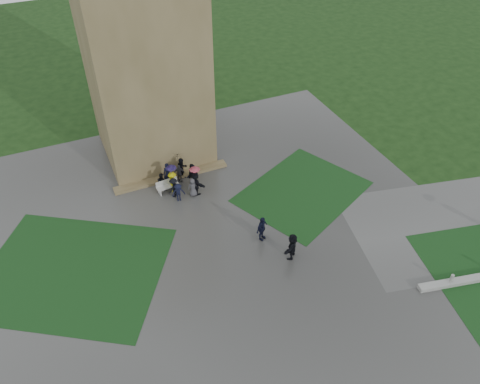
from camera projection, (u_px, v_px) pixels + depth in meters
name	position (u px, v px, depth m)	size (l,w,h in m)	color
ground	(223.00, 274.00, 29.03)	(120.00, 120.00, 0.00)	black
plaza	(211.00, 252.00, 30.43)	(34.00, 34.00, 0.02)	#373734
lawn_inset_left	(73.00, 271.00, 29.20)	(11.00, 9.00, 0.01)	black
lawn_inset_right	(302.00, 192.00, 35.16)	(9.00, 7.00, 0.01)	black
tower	(142.00, 46.00, 33.81)	(8.00, 8.00, 18.00)	brown
tower_plinth	(172.00, 177.00, 36.40)	(9.00, 0.80, 0.22)	brown
bench	(168.00, 186.00, 34.90)	(1.74, 0.70, 0.98)	#B5B6B1
visitor_cluster	(183.00, 177.00, 34.85)	(3.53, 3.39, 2.54)	black
pedestrian_mid	(262.00, 228.00, 30.78)	(1.11, 0.63, 1.89)	black
pedestrian_near	(292.00, 246.00, 29.53)	(1.78, 0.64, 1.92)	black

